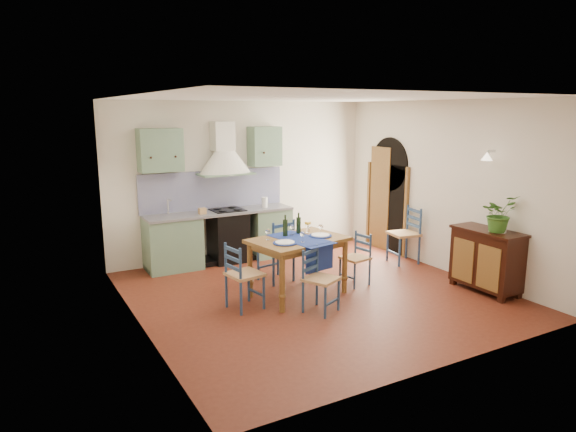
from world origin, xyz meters
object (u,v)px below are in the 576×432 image
object	(u,v)px
dining_table	(299,245)
sideboard	(486,258)
potted_plant	(499,214)
chair_near	(319,279)

from	to	relation	value
dining_table	sideboard	bearing A→B (deg)	-25.78
potted_plant	chair_near	bearing A→B (deg)	165.00
sideboard	potted_plant	bearing A→B (deg)	-90.65
chair_near	sideboard	xyz separation A→B (m)	(2.57, -0.54, 0.07)
chair_near	sideboard	size ratio (longest dim) A/B	0.82
dining_table	potted_plant	distance (m)	2.87
dining_table	chair_near	size ratio (longest dim) A/B	1.71
sideboard	dining_table	bearing A→B (deg)	154.22
dining_table	potted_plant	world-z (taller)	potted_plant
dining_table	sideboard	distance (m)	2.78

